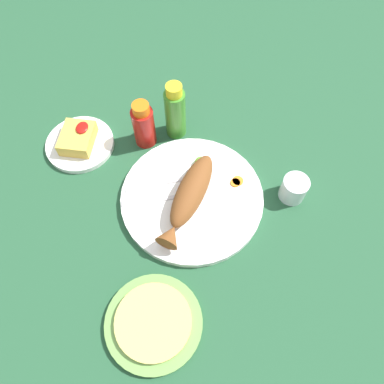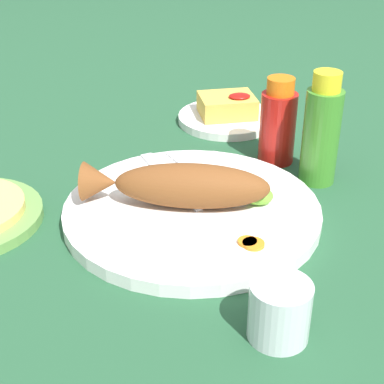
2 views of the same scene
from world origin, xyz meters
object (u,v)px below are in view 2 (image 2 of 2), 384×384
Objects in this scene: main_plate at (192,211)px; fried_fish at (179,185)px; fork_near at (167,176)px; hot_sauce_bottle_red at (278,124)px; hot_sauce_bottle_green at (321,132)px; salt_cup at (279,314)px; fork_far at (197,173)px; side_plate_fries at (227,119)px.

fried_fish reaches higher than main_plate.
fork_near is 0.20m from hot_sauce_bottle_red.
main_plate is 2.51× the size of hot_sauce_bottle_red.
hot_sauce_bottle_red is 0.82× the size of hot_sauce_bottle_green.
fried_fish reaches higher than salt_cup.
fork_near is at bearing 104.38° from main_plate.
fork_far is 0.25m from side_plate_fries.
hot_sauce_bottle_red is 0.18m from side_plate_fries.
hot_sauce_bottle_red reaches higher than fork_far.
fried_fish is 0.08m from fork_near.
fork_near is at bearing -122.35° from side_plate_fries.
fried_fish reaches higher than side_plate_fries.
fried_fish is 0.34m from side_plate_fries.
side_plate_fries is at bearing 81.86° from salt_cup.
hot_sauce_bottle_red is at bearing 41.61° from main_plate.
hot_sauce_bottle_red reaches higher than fork_near.
hot_sauce_bottle_red is at bearing 72.80° from salt_cup.
side_plate_fries is at bearing 81.20° from fried_fish.
fork_far is 1.32× the size of hot_sauce_bottle_red.
fork_far is 0.32m from salt_cup.
hot_sauce_bottle_green reaches higher than fried_fish.
hot_sauce_bottle_green is at bearing 31.83° from fried_fish.
main_plate is at bearing 100.31° from salt_cup.
fried_fish is 0.09m from fork_far.
main_plate is 1.35× the size of fried_fish.
fried_fish is at bearing 103.84° from salt_cup.
salt_cup is at bearing 164.21° from fork_far.
hot_sauce_bottle_green reaches higher than fork_near.
fried_fish is 4.03× the size of salt_cup.
salt_cup reaches higher than side_plate_fries.
fried_fish is at bearing -142.04° from hot_sauce_bottle_red.
main_plate is 0.09m from fork_far.
salt_cup is (0.04, -0.24, 0.02)m from main_plate.
fork_near is at bearing 175.83° from hot_sauce_bottle_green.
hot_sauce_bottle_green is 2.66× the size of salt_cup.
fork_near is at bearing 72.13° from fork_far.
main_plate is 0.22m from hot_sauce_bottle_red.
fried_fish is 0.23m from hot_sauce_bottle_red.
hot_sauce_bottle_green is (0.20, 0.07, 0.07)m from main_plate.
salt_cup reaches higher than fork_near.
fork_near reaches higher than side_plate_fries.
main_plate is 0.04m from fried_fish.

